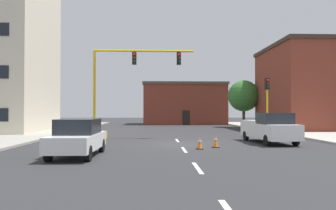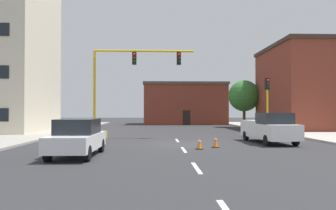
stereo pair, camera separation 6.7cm
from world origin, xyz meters
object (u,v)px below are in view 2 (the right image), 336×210
object	(u,v)px
tree_right_far	(244,96)
traffic_cone_roadside_b	(199,143)
sedan_white_near_left	(78,137)
traffic_cone_roadside_a	(215,141)
traffic_light_pole_right	(267,94)
traffic_signal_gantry	(108,110)
pickup_truck_white	(269,128)

from	to	relation	value
tree_right_far	traffic_cone_roadside_b	xyz separation A→B (m)	(-8.92, -23.17, -3.71)
sedan_white_near_left	traffic_cone_roadside_b	size ratio (longest dim) A/B	6.70
tree_right_far	traffic_cone_roadside_a	distance (m)	24.06
traffic_light_pole_right	tree_right_far	bearing A→B (deg)	81.48
traffic_signal_gantry	traffic_cone_roadside_b	size ratio (longest dim) A/B	12.64
tree_right_far	traffic_cone_roadside_b	size ratio (longest dim) A/B	8.97
traffic_light_pole_right	sedan_white_near_left	size ratio (longest dim) A/B	1.06
sedan_white_near_left	traffic_cone_roadside_a	world-z (taller)	sedan_white_near_left
tree_right_far	sedan_white_near_left	xyz separation A→B (m)	(-14.97, -25.70, -3.16)
traffic_signal_gantry	traffic_cone_roadside_a	size ratio (longest dim) A/B	11.48
pickup_truck_white	traffic_cone_roadside_a	size ratio (longest dim) A/B	7.42
traffic_signal_gantry	traffic_cone_roadside_a	xyz separation A→B (m)	(7.10, -6.34, -1.85)
tree_right_far	sedan_white_near_left	world-z (taller)	tree_right_far
pickup_truck_white	sedan_white_near_left	world-z (taller)	pickup_truck_white
pickup_truck_white	traffic_cone_roadside_a	xyz separation A→B (m)	(-4.01, -2.46, -0.61)
tree_right_far	traffic_light_pole_right	bearing A→B (deg)	-98.52
sedan_white_near_left	traffic_cone_roadside_a	bearing A→B (deg)	24.74
traffic_cone_roadside_b	sedan_white_near_left	bearing A→B (deg)	-157.33
tree_right_far	traffic_cone_roadside_a	bearing A→B (deg)	-109.38
traffic_light_pole_right	sedan_white_near_left	bearing A→B (deg)	-140.04
sedan_white_near_left	traffic_light_pole_right	bearing A→B (deg)	39.96
pickup_truck_white	traffic_cone_roadside_a	bearing A→B (deg)	-148.45
traffic_light_pole_right	pickup_truck_white	size ratio (longest dim) A/B	0.87
sedan_white_near_left	traffic_signal_gantry	bearing A→B (deg)	90.11
traffic_signal_gantry	tree_right_far	xyz separation A→B (m)	(14.99, 16.09, 1.83)
traffic_light_pole_right	traffic_cone_roadside_b	bearing A→B (deg)	-129.37
traffic_signal_gantry	traffic_light_pole_right	size ratio (longest dim) A/B	1.78
pickup_truck_white	sedan_white_near_left	bearing A→B (deg)	-152.70
pickup_truck_white	sedan_white_near_left	distance (m)	12.48
sedan_white_near_left	tree_right_far	bearing A→B (deg)	59.77
tree_right_far	sedan_white_near_left	distance (m)	29.91
sedan_white_near_left	traffic_cone_roadside_b	world-z (taller)	sedan_white_near_left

